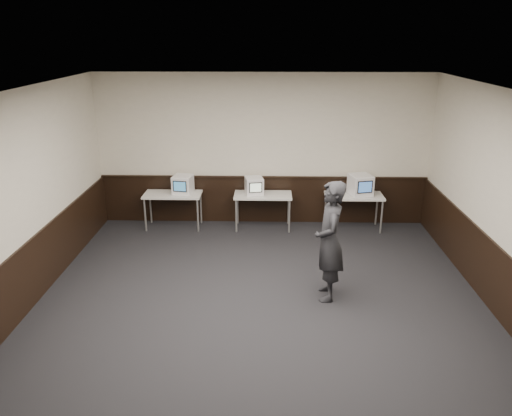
{
  "coord_description": "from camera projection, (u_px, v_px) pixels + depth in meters",
  "views": [
    {
      "loc": [
        0.1,
        -6.33,
        3.95
      ],
      "look_at": [
        -0.1,
        1.6,
        1.15
      ],
      "focal_mm": 35.0,
      "sensor_mm": 36.0,
      "label": 1
    }
  ],
  "objects": [
    {
      "name": "wainscot_rail",
      "position": [
        263.0,
        177.0,
        10.67
      ],
      "size": [
        6.98,
        0.06,
        0.04
      ],
      "primitive_type": "cube",
      "color": "black",
      "rests_on": "wainscot_back"
    },
    {
      "name": "floor",
      "position": [
        260.0,
        319.0,
        7.28
      ],
      "size": [
        8.0,
        8.0,
        0.0
      ],
      "primitive_type": "plane",
      "color": "black",
      "rests_on": "ground"
    },
    {
      "name": "desk_center",
      "position": [
        263.0,
        198.0,
        10.45
      ],
      "size": [
        1.2,
        0.6,
        0.75
      ],
      "color": "silver",
      "rests_on": "ground"
    },
    {
      "name": "desk_right",
      "position": [
        354.0,
        198.0,
        10.4
      ],
      "size": [
        1.2,
        0.6,
        0.75
      ],
      "color": "silver",
      "rests_on": "ground"
    },
    {
      "name": "emac_center",
      "position": [
        254.0,
        186.0,
        10.39
      ],
      "size": [
        0.42,
        0.44,
        0.36
      ],
      "rotation": [
        0.0,
        0.0,
        0.19
      ],
      "color": "white",
      "rests_on": "desk_center"
    },
    {
      "name": "emac_right",
      "position": [
        360.0,
        185.0,
        10.32
      ],
      "size": [
        0.53,
        0.54,
        0.43
      ],
      "rotation": [
        0.0,
        0.0,
        0.24
      ],
      "color": "white",
      "rests_on": "desk_right"
    },
    {
      "name": "emac_left",
      "position": [
        183.0,
        184.0,
        10.42
      ],
      "size": [
        0.44,
        0.46,
        0.39
      ],
      "rotation": [
        0.0,
        0.0,
        -0.15
      ],
      "color": "white",
      "rests_on": "desk_left"
    },
    {
      "name": "back_wall",
      "position": [
        263.0,
        150.0,
        10.52
      ],
      "size": [
        7.0,
        0.0,
        7.0
      ],
      "primitive_type": "plane",
      "rotation": [
        1.57,
        0.0,
        0.0
      ],
      "color": "beige",
      "rests_on": "ground"
    },
    {
      "name": "wainscot_back",
      "position": [
        263.0,
        200.0,
        10.87
      ],
      "size": [
        6.98,
        0.04,
        1.0
      ],
      "primitive_type": "cube",
      "color": "black",
      "rests_on": "back_wall"
    },
    {
      "name": "left_wall",
      "position": [
        5.0,
        214.0,
        6.83
      ],
      "size": [
        0.0,
        8.0,
        8.0
      ],
      "primitive_type": "plane",
      "rotation": [
        1.57,
        0.0,
        1.57
      ],
      "color": "beige",
      "rests_on": "ground"
    },
    {
      "name": "desk_left",
      "position": [
        173.0,
        197.0,
        10.49
      ],
      "size": [
        1.2,
        0.6,
        0.75
      ],
      "color": "silver",
      "rests_on": "ground"
    },
    {
      "name": "wainscot_left",
      "position": [
        19.0,
        285.0,
        7.19
      ],
      "size": [
        0.04,
        7.98,
        1.0
      ],
      "primitive_type": "cube",
      "color": "black",
      "rests_on": "left_wall"
    },
    {
      "name": "wainscot_right",
      "position": [
        506.0,
        291.0,
        7.03
      ],
      "size": [
        0.04,
        7.98,
        1.0
      ],
      "primitive_type": "cube",
      "color": "black",
      "rests_on": "right_wall"
    },
    {
      "name": "ceiling",
      "position": [
        261.0,
        96.0,
        6.21
      ],
      "size": [
        8.0,
        8.0,
        0.0
      ],
      "primitive_type": "plane",
      "rotation": [
        3.14,
        0.0,
        0.0
      ],
      "color": "white",
      "rests_on": "back_wall"
    },
    {
      "name": "person",
      "position": [
        329.0,
        241.0,
        7.58
      ],
      "size": [
        0.46,
        0.7,
        1.89
      ],
      "primitive_type": "imported",
      "rotation": [
        0.0,
        0.0,
        -1.59
      ],
      "color": "black",
      "rests_on": "ground"
    }
  ]
}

